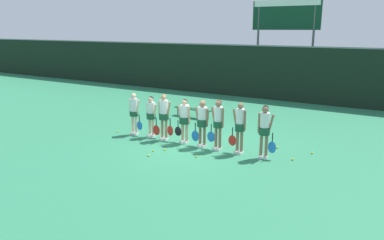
{
  "coord_description": "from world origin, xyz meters",
  "views": [
    {
      "loc": [
        6.76,
        -11.15,
        4.14
      ],
      "look_at": [
        -0.02,
        -0.05,
        0.93
      ],
      "focal_mm": 35.0,
      "sensor_mm": 36.0,
      "label": 1
    }
  ],
  "objects_px": {
    "scoreboard": "(286,22)",
    "tennis_ball_0": "(196,157)",
    "tennis_ball_5": "(277,148)",
    "player_2": "(164,113)",
    "player_4": "(202,120)",
    "tennis_ball_8": "(293,159)",
    "player_1": "(151,113)",
    "player_0": "(134,111)",
    "player_7": "(265,127)",
    "tennis_ball_6": "(194,136)",
    "tennis_ball_7": "(118,131)",
    "tennis_ball_2": "(165,150)",
    "player_3": "(184,117)",
    "tennis_ball_3": "(312,153)",
    "player_5": "(218,121)",
    "tennis_ball_1": "(153,151)",
    "tennis_ball_4": "(149,155)",
    "player_6": "(240,125)",
    "bench_courtside": "(193,110)"
  },
  "relations": [
    {
      "from": "player_3",
      "to": "player_7",
      "type": "relative_size",
      "value": 0.94
    },
    {
      "from": "tennis_ball_8",
      "to": "tennis_ball_5",
      "type": "bearing_deg",
      "value": 131.77
    },
    {
      "from": "tennis_ball_4",
      "to": "tennis_ball_6",
      "type": "relative_size",
      "value": 0.99
    },
    {
      "from": "player_7",
      "to": "tennis_ball_0",
      "type": "distance_m",
      "value": 2.41
    },
    {
      "from": "player_4",
      "to": "player_7",
      "type": "bearing_deg",
      "value": 2.75
    },
    {
      "from": "player_1",
      "to": "tennis_ball_6",
      "type": "bearing_deg",
      "value": 37.41
    },
    {
      "from": "player_1",
      "to": "tennis_ball_3",
      "type": "height_order",
      "value": "player_1"
    },
    {
      "from": "tennis_ball_2",
      "to": "scoreboard",
      "type": "bearing_deg",
      "value": 90.44
    },
    {
      "from": "tennis_ball_4",
      "to": "tennis_ball_8",
      "type": "bearing_deg",
      "value": 26.85
    },
    {
      "from": "player_3",
      "to": "tennis_ball_1",
      "type": "relative_size",
      "value": 25.6
    },
    {
      "from": "player_7",
      "to": "player_6",
      "type": "bearing_deg",
      "value": 169.46
    },
    {
      "from": "tennis_ball_2",
      "to": "bench_courtside",
      "type": "bearing_deg",
      "value": 110.19
    },
    {
      "from": "player_7",
      "to": "tennis_ball_2",
      "type": "distance_m",
      "value": 3.52
    },
    {
      "from": "tennis_ball_1",
      "to": "tennis_ball_4",
      "type": "distance_m",
      "value": 0.51
    },
    {
      "from": "tennis_ball_3",
      "to": "tennis_ball_4",
      "type": "height_order",
      "value": "tennis_ball_3"
    },
    {
      "from": "player_1",
      "to": "player_3",
      "type": "bearing_deg",
      "value": 5.18
    },
    {
      "from": "player_0",
      "to": "player_4",
      "type": "xyz_separation_m",
      "value": [
        3.09,
        0.01,
        0.03
      ]
    },
    {
      "from": "player_3",
      "to": "tennis_ball_6",
      "type": "height_order",
      "value": "player_3"
    },
    {
      "from": "player_7",
      "to": "tennis_ball_5",
      "type": "bearing_deg",
      "value": 77.87
    },
    {
      "from": "tennis_ball_1",
      "to": "tennis_ball_3",
      "type": "relative_size",
      "value": 0.9
    },
    {
      "from": "player_0",
      "to": "player_5",
      "type": "distance_m",
      "value": 3.72
    },
    {
      "from": "tennis_ball_5",
      "to": "player_2",
      "type": "bearing_deg",
      "value": -163.13
    },
    {
      "from": "bench_courtside",
      "to": "tennis_ball_2",
      "type": "height_order",
      "value": "bench_courtside"
    },
    {
      "from": "player_1",
      "to": "player_4",
      "type": "height_order",
      "value": "player_4"
    },
    {
      "from": "player_2",
      "to": "tennis_ball_5",
      "type": "distance_m",
      "value": 4.31
    },
    {
      "from": "player_0",
      "to": "tennis_ball_7",
      "type": "relative_size",
      "value": 23.6
    },
    {
      "from": "player_5",
      "to": "tennis_ball_5",
      "type": "bearing_deg",
      "value": 38.86
    },
    {
      "from": "player_2",
      "to": "player_1",
      "type": "bearing_deg",
      "value": 171.68
    },
    {
      "from": "tennis_ball_2",
      "to": "player_5",
      "type": "bearing_deg",
      "value": 33.93
    },
    {
      "from": "scoreboard",
      "to": "player_5",
      "type": "height_order",
      "value": "scoreboard"
    },
    {
      "from": "player_2",
      "to": "tennis_ball_5",
      "type": "relative_size",
      "value": 25.46
    },
    {
      "from": "player_5",
      "to": "tennis_ball_1",
      "type": "bearing_deg",
      "value": -140.04
    },
    {
      "from": "bench_courtside",
      "to": "player_5",
      "type": "bearing_deg",
      "value": -43.49
    },
    {
      "from": "player_7",
      "to": "tennis_ball_6",
      "type": "distance_m",
      "value": 3.51
    },
    {
      "from": "tennis_ball_3",
      "to": "tennis_ball_1",
      "type": "bearing_deg",
      "value": -151.21
    },
    {
      "from": "player_4",
      "to": "player_0",
      "type": "bearing_deg",
      "value": -177.05
    },
    {
      "from": "player_4",
      "to": "tennis_ball_8",
      "type": "distance_m",
      "value": 3.35
    },
    {
      "from": "player_5",
      "to": "player_7",
      "type": "distance_m",
      "value": 1.68
    },
    {
      "from": "tennis_ball_4",
      "to": "tennis_ball_7",
      "type": "height_order",
      "value": "same"
    },
    {
      "from": "player_0",
      "to": "player_4",
      "type": "height_order",
      "value": "player_4"
    },
    {
      "from": "player_0",
      "to": "tennis_ball_6",
      "type": "height_order",
      "value": "player_0"
    },
    {
      "from": "tennis_ball_3",
      "to": "tennis_ball_6",
      "type": "height_order",
      "value": "same"
    },
    {
      "from": "tennis_ball_1",
      "to": "tennis_ball_4",
      "type": "height_order",
      "value": "tennis_ball_4"
    },
    {
      "from": "tennis_ball_3",
      "to": "player_1",
      "type": "bearing_deg",
      "value": -168.56
    },
    {
      "from": "scoreboard",
      "to": "tennis_ball_0",
      "type": "bearing_deg",
      "value": -83.8
    },
    {
      "from": "tennis_ball_0",
      "to": "tennis_ball_8",
      "type": "bearing_deg",
      "value": 26.42
    },
    {
      "from": "player_3",
      "to": "tennis_ball_3",
      "type": "bearing_deg",
      "value": 18.67
    },
    {
      "from": "player_5",
      "to": "tennis_ball_8",
      "type": "xyz_separation_m",
      "value": [
        2.56,
        0.31,
        -1.02
      ]
    },
    {
      "from": "player_6",
      "to": "tennis_ball_0",
      "type": "relative_size",
      "value": 26.12
    },
    {
      "from": "player_2",
      "to": "tennis_ball_3",
      "type": "bearing_deg",
      "value": 11.35
    }
  ]
}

